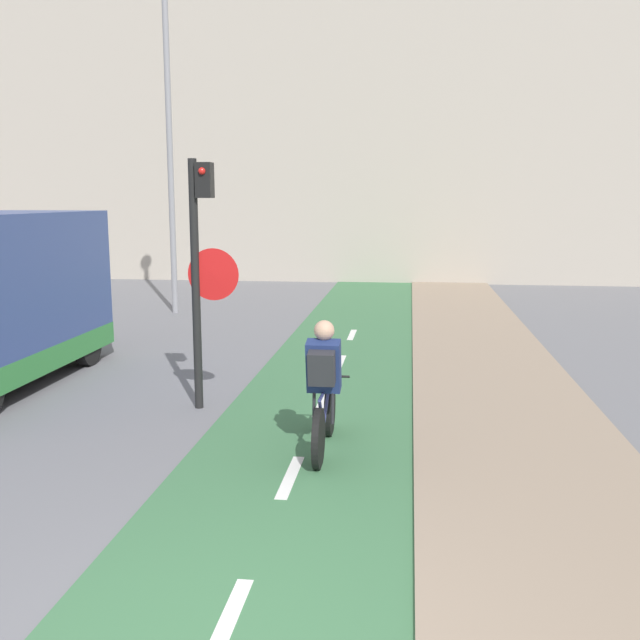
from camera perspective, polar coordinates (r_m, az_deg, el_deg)
name	(u,v)px	position (r m, az deg, el deg)	size (l,w,h in m)	color
building_row_background	(380,113)	(25.98, 4.86, 16.14)	(60.00, 5.20, 11.31)	#B2A899
traffic_light_pole	(201,257)	(9.27, -9.49, 4.99)	(0.67, 0.25, 3.24)	black
street_lamp_far	(169,116)	(17.55, -12.01, 15.68)	(0.36, 0.36, 7.69)	gray
cyclist_near	(324,390)	(7.71, 0.31, -5.62)	(0.46, 1.67, 1.46)	black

